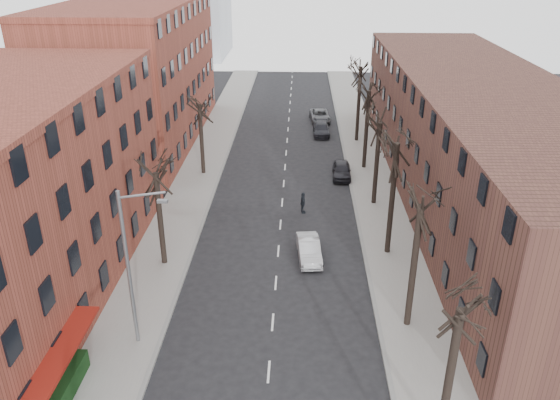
# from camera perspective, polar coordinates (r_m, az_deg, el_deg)

# --- Properties ---
(sidewalk_left) EXTENTS (4.00, 90.00, 0.15)m
(sidewalk_left) POSITION_cam_1_polar(r_m,az_deg,el_deg) (52.82, -8.23, 3.21)
(sidewalk_left) COLOR gray
(sidewalk_left) RESTS_ON ground
(sidewalk_right) EXTENTS (4.00, 90.00, 0.15)m
(sidewalk_right) POSITION_cam_1_polar(r_m,az_deg,el_deg) (52.40, 9.28, 2.96)
(sidewalk_right) COLOR gray
(sidewalk_right) RESTS_ON ground
(building_left_near) EXTENTS (12.00, 26.00, 12.00)m
(building_left_near) POSITION_cam_1_polar(r_m,az_deg,el_deg) (35.78, -27.09, -0.04)
(building_left_near) COLOR brown
(building_left_near) RESTS_ON ground
(building_left_far) EXTENTS (12.00, 28.00, 14.00)m
(building_left_far) POSITION_cam_1_polar(r_m,az_deg,el_deg) (61.08, -14.77, 12.45)
(building_left_far) COLOR brown
(building_left_far) RESTS_ON ground
(building_right) EXTENTS (12.00, 50.00, 10.00)m
(building_right) POSITION_cam_1_polar(r_m,az_deg,el_deg) (47.87, 19.95, 5.89)
(building_right) COLOR #4E2D24
(building_right) RESTS_ON ground
(awning_left) EXTENTS (1.20, 7.00, 0.15)m
(awning_left) POSITION_cam_1_polar(r_m,az_deg,el_deg) (29.43, -21.09, -18.59)
(awning_left) COLOR maroon
(awning_left) RESTS_ON ground
(tree_right_b) EXTENTS (5.20, 5.20, 10.80)m
(tree_right_b) POSITION_cam_1_polar(r_m,az_deg,el_deg) (32.49, 13.08, -12.64)
(tree_right_b) COLOR black
(tree_right_b) RESTS_ON ground
(tree_right_c) EXTENTS (5.20, 5.20, 11.60)m
(tree_right_c) POSITION_cam_1_polar(r_m,az_deg,el_deg) (39.02, 11.10, -5.47)
(tree_right_c) COLOR black
(tree_right_c) RESTS_ON ground
(tree_right_d) EXTENTS (5.20, 5.20, 10.00)m
(tree_right_d) POSITION_cam_1_polar(r_m,az_deg,el_deg) (46.02, 9.73, -0.41)
(tree_right_d) COLOR black
(tree_right_d) RESTS_ON ground
(tree_right_e) EXTENTS (5.20, 5.20, 10.80)m
(tree_right_e) POSITION_cam_1_polar(r_m,az_deg,el_deg) (53.30, 8.73, 3.30)
(tree_right_e) COLOR black
(tree_right_e) RESTS_ON ground
(tree_right_f) EXTENTS (5.20, 5.20, 11.60)m
(tree_right_f) POSITION_cam_1_polar(r_m,az_deg,el_deg) (60.76, 7.97, 6.10)
(tree_right_f) COLOR black
(tree_right_f) RESTS_ON ground
(tree_left_a) EXTENTS (5.20, 5.20, 9.50)m
(tree_left_a) POSITION_cam_1_polar(r_m,az_deg,el_deg) (37.89, -11.94, -6.55)
(tree_left_a) COLOR black
(tree_left_a) RESTS_ON ground
(tree_left_b) EXTENTS (5.20, 5.20, 9.50)m
(tree_left_b) POSITION_cam_1_polar(r_m,az_deg,el_deg) (51.86, -7.97, 2.72)
(tree_left_b) COLOR black
(tree_left_b) RESTS_ON ground
(streetlight) EXTENTS (2.45, 0.22, 9.03)m
(streetlight) POSITION_cam_1_polar(r_m,az_deg,el_deg) (28.63, -15.32, -6.38)
(streetlight) COLOR slate
(streetlight) RESTS_ON ground
(silver_sedan) EXTENTS (1.85, 4.28, 1.37)m
(silver_sedan) POSITION_cam_1_polar(r_m,az_deg,el_deg) (37.44, 3.04, -5.17)
(silver_sedan) COLOR #A7A9AE
(silver_sedan) RESTS_ON ground
(parked_car_near) EXTENTS (1.78, 4.17, 1.40)m
(parked_car_near) POSITION_cam_1_polar(r_m,az_deg,el_deg) (50.69, 6.46, 3.13)
(parked_car_near) COLOR black
(parked_car_near) RESTS_ON ground
(parked_car_mid) EXTENTS (1.85, 4.44, 1.28)m
(parked_car_mid) POSITION_cam_1_polar(r_m,az_deg,el_deg) (62.30, 4.33, 7.37)
(parked_car_mid) COLOR black
(parked_car_mid) RESTS_ON ground
(parked_car_far) EXTENTS (2.61, 5.02, 1.35)m
(parked_car_far) POSITION_cam_1_polar(r_m,az_deg,el_deg) (67.35, 4.19, 8.77)
(parked_car_far) COLOR #56595E
(parked_car_far) RESTS_ON ground
(pedestrian_crossing) EXTENTS (0.61, 1.11, 1.78)m
(pedestrian_crossing) POSITION_cam_1_polar(r_m,az_deg,el_deg) (43.52, 2.41, -0.29)
(pedestrian_crossing) COLOR black
(pedestrian_crossing) RESTS_ON ground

